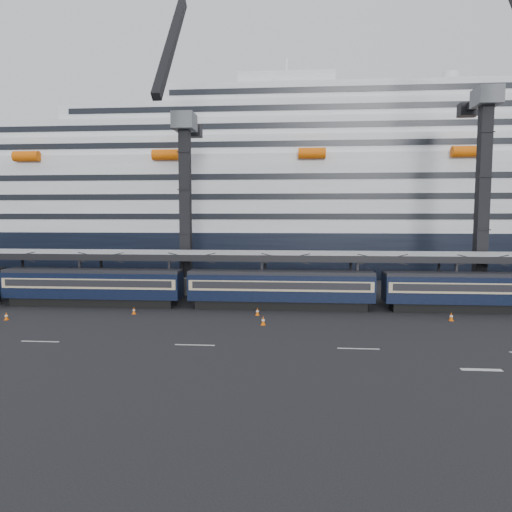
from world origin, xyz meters
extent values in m
plane|color=black|center=(0.00, 0.00, 0.00)|extent=(260.00, 260.00, 0.00)
cube|color=beige|center=(-26.00, -4.00, 0.01)|extent=(3.00, 0.15, 0.02)
cube|color=beige|center=(-14.00, -4.00, 0.01)|extent=(3.00, 0.15, 0.02)
cube|color=beige|center=(-2.00, -4.00, 0.01)|extent=(3.00, 0.15, 0.02)
cube|color=beige|center=(5.00, -8.00, 0.01)|extent=(2.50, 0.40, 0.02)
cube|color=black|center=(-28.00, 10.00, 0.45)|extent=(17.48, 2.40, 0.90)
cube|color=black|center=(-28.00, 10.00, 2.25)|extent=(19.00, 2.80, 2.70)
cube|color=tan|center=(-28.00, 10.00, 2.55)|extent=(18.62, 2.92, 1.05)
cube|color=black|center=(-28.00, 10.00, 2.60)|extent=(17.86, 2.98, 0.70)
cube|color=black|center=(-28.00, 10.00, 3.75)|extent=(19.00, 2.50, 0.35)
cube|color=black|center=(-8.00, 10.00, 0.45)|extent=(17.48, 2.40, 0.90)
cube|color=black|center=(-8.00, 10.00, 2.25)|extent=(19.00, 2.80, 2.70)
cube|color=tan|center=(-8.00, 10.00, 2.55)|extent=(18.62, 2.92, 1.05)
cube|color=black|center=(-8.00, 10.00, 2.60)|extent=(17.86, 2.98, 0.70)
cube|color=black|center=(-8.00, 10.00, 3.75)|extent=(19.00, 2.50, 0.35)
cube|color=black|center=(12.00, 10.00, 0.45)|extent=(17.48, 2.40, 0.90)
cube|color=black|center=(12.00, 10.00, 2.25)|extent=(19.00, 2.80, 2.70)
cube|color=tan|center=(12.00, 10.00, 2.55)|extent=(18.62, 2.92, 1.05)
cube|color=black|center=(12.00, 10.00, 2.60)|extent=(17.86, 2.98, 0.70)
cube|color=black|center=(12.00, 10.00, 3.75)|extent=(19.00, 2.50, 0.35)
cube|color=#A1A4AA|center=(0.00, 14.00, 5.40)|extent=(130.00, 6.00, 0.25)
cube|color=black|center=(0.00, 11.00, 5.10)|extent=(130.00, 0.25, 0.70)
cube|color=black|center=(0.00, 17.00, 5.10)|extent=(130.00, 0.25, 0.70)
cube|color=black|center=(-40.00, 16.80, 2.70)|extent=(0.25, 0.25, 5.40)
cube|color=black|center=(-30.00, 11.20, 2.70)|extent=(0.25, 0.25, 5.40)
cube|color=black|center=(-30.00, 16.80, 2.70)|extent=(0.25, 0.25, 5.40)
cube|color=black|center=(-20.00, 11.20, 2.70)|extent=(0.25, 0.25, 5.40)
cube|color=black|center=(-20.00, 16.80, 2.70)|extent=(0.25, 0.25, 5.40)
cube|color=black|center=(-10.00, 11.20, 2.70)|extent=(0.25, 0.25, 5.40)
cube|color=black|center=(-10.00, 16.80, 2.70)|extent=(0.25, 0.25, 5.40)
cube|color=black|center=(0.00, 11.20, 2.70)|extent=(0.25, 0.25, 5.40)
cube|color=black|center=(0.00, 16.80, 2.70)|extent=(0.25, 0.25, 5.40)
cube|color=black|center=(10.00, 11.20, 2.70)|extent=(0.25, 0.25, 5.40)
cube|color=black|center=(10.00, 16.80, 2.70)|extent=(0.25, 0.25, 5.40)
cube|color=black|center=(0.00, 46.00, 3.50)|extent=(200.00, 28.00, 7.00)
cube|color=silver|center=(0.00, 46.00, 13.00)|extent=(190.00, 26.88, 12.00)
cube|color=silver|center=(0.00, 46.00, 20.50)|extent=(160.00, 24.64, 3.00)
cube|color=black|center=(0.00, 33.63, 20.50)|extent=(153.60, 0.12, 0.90)
cube|color=silver|center=(0.00, 46.00, 23.50)|extent=(124.00, 21.84, 3.00)
cube|color=black|center=(0.00, 35.03, 23.50)|extent=(119.04, 0.12, 0.90)
cube|color=silver|center=(0.00, 46.00, 26.50)|extent=(90.00, 19.04, 3.00)
cube|color=black|center=(0.00, 36.43, 26.50)|extent=(86.40, 0.12, 0.90)
cube|color=silver|center=(0.00, 46.00, 29.50)|extent=(56.00, 16.24, 3.00)
cube|color=black|center=(0.00, 37.83, 29.50)|extent=(53.76, 0.12, 0.90)
cube|color=silver|center=(-8.00, 46.00, 32.00)|extent=(16.00, 12.00, 2.50)
cylinder|color=silver|center=(20.00, 46.00, 32.50)|extent=(2.80, 2.80, 3.00)
cylinder|color=#EA5C07|center=(-48.00, 31.96, 18.80)|extent=(4.00, 1.60, 1.60)
cylinder|color=#EA5C07|center=(-26.00, 31.96, 18.80)|extent=(4.00, 1.60, 1.60)
cylinder|color=#EA5C07|center=(-4.00, 31.96, 18.80)|extent=(4.00, 1.60, 1.60)
cylinder|color=#EA5C07|center=(18.00, 31.96, 18.80)|extent=(4.00, 1.60, 1.60)
cube|color=#53565B|center=(-20.00, 19.00, 1.00)|extent=(4.50, 4.50, 2.00)
cube|color=black|center=(-20.00, 19.00, 11.00)|extent=(1.30, 1.30, 18.00)
cube|color=#53565B|center=(-20.00, 19.00, 21.00)|extent=(2.60, 3.20, 2.00)
cube|color=black|center=(-20.00, 13.21, 27.89)|extent=(0.90, 12.26, 14.37)
cube|color=black|center=(-20.00, 21.52, 21.00)|extent=(0.90, 5.04, 0.90)
cube|color=black|center=(-20.00, 24.04, 20.80)|extent=(2.20, 1.60, 1.60)
cube|color=#53565B|center=(15.00, 18.00, 1.00)|extent=(4.50, 4.50, 2.00)
cube|color=black|center=(15.00, 18.00, 12.00)|extent=(1.30, 1.30, 20.00)
cube|color=#53565B|center=(15.00, 18.00, 23.00)|extent=(2.60, 3.20, 2.00)
cube|color=black|center=(15.00, 20.80, 23.00)|extent=(0.90, 5.60, 0.90)
cube|color=black|center=(15.00, 23.60, 22.80)|extent=(2.20, 1.60, 1.60)
cube|color=#EA5C07|center=(-33.10, 2.74, 0.02)|extent=(0.38, 0.38, 0.04)
cone|color=#EA5C07|center=(-33.10, 2.74, 0.40)|extent=(0.32, 0.32, 0.71)
cylinder|color=white|center=(-33.10, 2.74, 0.40)|extent=(0.27, 0.27, 0.12)
cube|color=#EA5C07|center=(-22.23, 6.17, 0.02)|extent=(0.35, 0.35, 0.04)
cone|color=#EA5C07|center=(-22.23, 6.17, 0.37)|extent=(0.30, 0.30, 0.67)
cylinder|color=white|center=(-22.23, 6.17, 0.37)|extent=(0.25, 0.25, 0.11)
cube|color=#EA5C07|center=(-9.32, 2.66, 0.02)|extent=(0.41, 0.41, 0.04)
cone|color=#EA5C07|center=(-9.32, 2.66, 0.43)|extent=(0.34, 0.34, 0.78)
cylinder|color=white|center=(-9.32, 2.66, 0.43)|extent=(0.29, 0.29, 0.13)
cube|color=#EA5C07|center=(-10.13, 6.54, 0.02)|extent=(0.38, 0.38, 0.04)
cone|color=#EA5C07|center=(-10.13, 6.54, 0.40)|extent=(0.32, 0.32, 0.72)
cylinder|color=white|center=(-10.13, 6.54, 0.40)|extent=(0.27, 0.27, 0.12)
cube|color=#EA5C07|center=(7.76, 5.66, 0.02)|extent=(0.40, 0.40, 0.04)
cone|color=#EA5C07|center=(7.76, 5.66, 0.42)|extent=(0.34, 0.34, 0.76)
cylinder|color=white|center=(7.76, 5.66, 0.42)|extent=(0.29, 0.29, 0.13)
camera|label=1|loc=(-6.84, -36.71, 9.57)|focal=32.00mm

